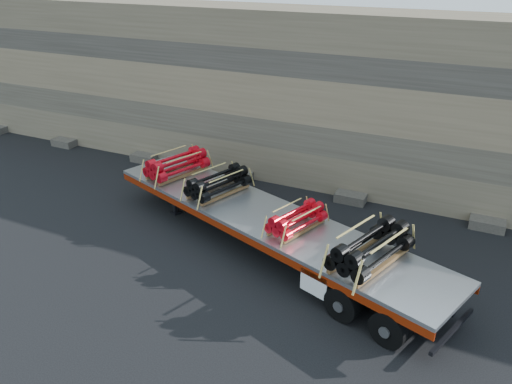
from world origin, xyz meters
TOP-DOWN VIEW (x-y plane):
  - ground at (0.00, 0.00)m, footprint 120.00×120.00m
  - rock_wall at (0.00, 6.50)m, footprint 44.00×3.00m
  - trailer at (0.39, 0.03)m, footprint 13.02×6.64m
  - bundle_front at (-3.97, 1.57)m, footprint 1.85×2.56m
  - bundle_midfront at (-1.76, 0.79)m, footprint 1.77×2.45m
  - bundle_midrear at (1.62, -0.40)m, footprint 1.51×2.09m
  - bundle_rear at (4.08, -1.27)m, footprint 2.03×2.80m

SIDE VIEW (x-z plane):
  - ground at x=0.00m, z-range 0.00..0.00m
  - trailer at x=0.39m, z-range 0.00..1.29m
  - bundle_midrear at x=1.62m, z-range 1.29..1.96m
  - bundle_midfront at x=-1.76m, z-range 1.29..2.08m
  - bundle_front at x=-3.97m, z-range 1.29..2.11m
  - bundle_rear at x=4.08m, z-range 1.29..2.19m
  - rock_wall at x=0.00m, z-range 0.00..7.00m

